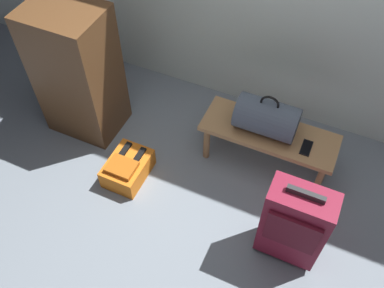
{
  "coord_description": "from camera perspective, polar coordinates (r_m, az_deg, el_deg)",
  "views": [
    {
      "loc": [
        0.47,
        -1.08,
        2.69
      ],
      "look_at": [
        -0.34,
        0.7,
        0.25
      ],
      "focal_mm": 38.9,
      "sensor_mm": 36.0,
      "label": 1
    }
  ],
  "objects": [
    {
      "name": "backpack_orange",
      "position": [
        3.22,
        -8.83,
        -3.27
      ],
      "size": [
        0.28,
        0.38,
        0.21
      ],
      "color": "orange",
      "rests_on": "ground"
    },
    {
      "name": "suitcase_upright_burgundy",
      "position": [
        2.68,
        13.82,
        -10.58
      ],
      "size": [
        0.4,
        0.23,
        0.74
      ],
      "color": "maroon",
      "rests_on": "ground"
    },
    {
      "name": "side_cabinet",
      "position": [
        3.33,
        -15.41,
        9.36
      ],
      "size": [
        0.56,
        0.44,
        1.1
      ],
      "color": "brown",
      "rests_on": "ground"
    },
    {
      "name": "ground_plane",
      "position": [
        2.93,
        0.39,
        -15.06
      ],
      "size": [
        6.6,
        6.6,
        0.0
      ],
      "primitive_type": "plane",
      "color": "slate"
    },
    {
      "name": "duffel_bag_slate",
      "position": [
        2.99,
        10.22,
        3.6
      ],
      "size": [
        0.44,
        0.26,
        0.34
      ],
      "color": "#475160",
      "rests_on": "bench"
    },
    {
      "name": "cell_phone",
      "position": [
        3.04,
        15.4,
        -0.48
      ],
      "size": [
        0.07,
        0.14,
        0.01
      ],
      "color": "black",
      "rests_on": "bench"
    },
    {
      "name": "bench",
      "position": [
        3.13,
        10.47,
        1.04
      ],
      "size": [
        1.0,
        0.36,
        0.38
      ],
      "color": "#A87A4C",
      "rests_on": "ground"
    }
  ]
}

